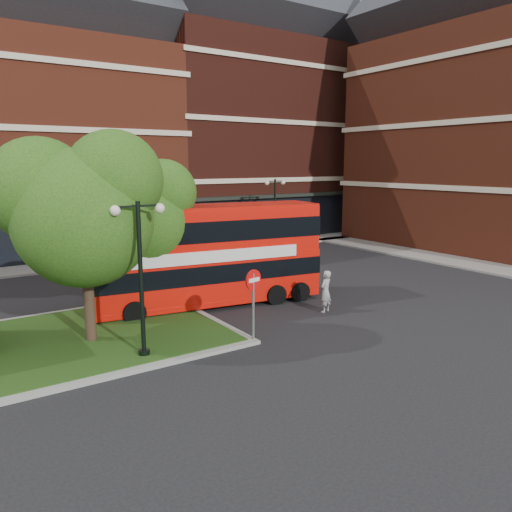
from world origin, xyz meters
TOP-DOWN VIEW (x-y plane):
  - ground at (0.00, 0.00)m, footprint 120.00×120.00m
  - pavement_far at (0.00, 16.50)m, footprint 44.00×3.00m
  - pavement_side at (16.50, 2.00)m, footprint 3.00×28.00m
  - terrace_far_right at (14.00, 24.00)m, footprint 18.00×12.00m
  - traffic_island at (-8.00, 3.00)m, footprint 12.60×7.60m
  - tree_island_west at (-6.60, 2.58)m, footprint 5.40×4.71m
  - tree_island_east at (-3.58, 5.06)m, footprint 4.46×3.90m
  - lamp_island at (-5.50, 0.20)m, footprint 1.72×0.36m
  - lamp_far_left at (2.00, 14.50)m, footprint 1.72×0.36m
  - lamp_far_right at (10.00, 14.50)m, footprint 1.72×0.36m
  - bus at (-0.93, 4.43)m, footprint 10.22×3.75m
  - woman at (2.67, 0.81)m, footprint 0.75×0.62m
  - car_silver at (-0.45, 14.62)m, footprint 4.53×1.92m
  - car_white at (6.91, 16.00)m, footprint 4.17×1.71m
  - no_entry_sign at (-1.80, -0.50)m, footprint 0.70×0.22m

SIDE VIEW (x-z plane):
  - ground at x=0.00m, z-range 0.00..0.00m
  - pavement_far at x=0.00m, z-range 0.00..0.12m
  - pavement_side at x=16.50m, z-range 0.00..0.12m
  - traffic_island at x=-8.00m, z-range -0.01..0.14m
  - car_white at x=6.91m, z-range 0.00..1.34m
  - car_silver at x=-0.45m, z-range 0.00..1.53m
  - woman at x=2.67m, z-range 0.00..1.76m
  - no_entry_sign at x=-1.80m, z-range 0.55..3.13m
  - bus at x=-0.93m, z-range 0.60..4.41m
  - lamp_island at x=-5.50m, z-range 0.33..5.33m
  - lamp_far_left at x=2.00m, z-range 0.33..5.33m
  - lamp_far_right at x=10.00m, z-range 0.33..5.33m
  - tree_island_east at x=-3.58m, z-range 1.10..7.39m
  - tree_island_west at x=-6.60m, z-range 1.19..8.40m
  - terrace_far_right at x=14.00m, z-range 0.00..16.00m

